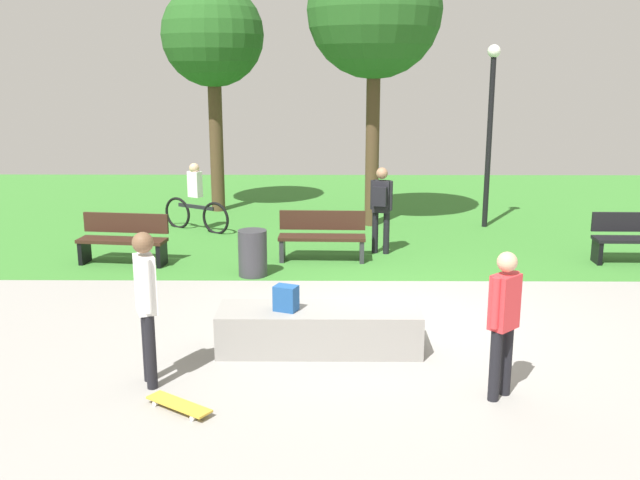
# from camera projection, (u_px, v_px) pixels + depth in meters

# --- Properties ---
(ground_plane) EXTENTS (28.00, 28.00, 0.00)m
(ground_plane) POSITION_uv_depth(u_px,v_px,m) (392.00, 319.00, 10.19)
(ground_plane) COLOR gray
(grass_lawn) EXTENTS (26.60, 12.13, 0.01)m
(grass_lawn) POSITION_uv_depth(u_px,v_px,m) (364.00, 210.00, 17.90)
(grass_lawn) COLOR #387A2D
(grass_lawn) RESTS_ON ground_plane
(concrete_ledge) EXTENTS (2.56, 0.77, 0.55)m
(concrete_ledge) POSITION_uv_depth(u_px,v_px,m) (319.00, 329.00, 9.03)
(concrete_ledge) COLOR gray
(concrete_ledge) RESTS_ON ground_plane
(backpack_on_ledge) EXTENTS (0.33, 0.29, 0.32)m
(backpack_on_ledge) POSITION_uv_depth(u_px,v_px,m) (286.00, 298.00, 8.88)
(backpack_on_ledge) COLOR #1E4C8C
(backpack_on_ledge) RESTS_ON concrete_ledge
(skater_performing_trick) EXTENTS (0.37, 0.36, 1.64)m
(skater_performing_trick) POSITION_uv_depth(u_px,v_px,m) (504.00, 314.00, 7.57)
(skater_performing_trick) COLOR black
(skater_performing_trick) RESTS_ON ground_plane
(skater_watching) EXTENTS (0.31, 0.40, 1.77)m
(skater_watching) POSITION_uv_depth(u_px,v_px,m) (146.00, 296.00, 7.86)
(skater_watching) COLOR black
(skater_watching) RESTS_ON ground_plane
(skateboard_by_ledge) EXTENTS (0.77, 0.62, 0.08)m
(skateboard_by_ledge) POSITION_uv_depth(u_px,v_px,m) (179.00, 405.00, 7.48)
(skateboard_by_ledge) COLOR gold
(skateboard_by_ledge) RESTS_ON ground_plane
(park_bench_near_path) EXTENTS (1.65, 0.66, 0.91)m
(park_bench_near_path) POSITION_uv_depth(u_px,v_px,m) (124.00, 238.00, 12.98)
(park_bench_near_path) COLOR #331E14
(park_bench_near_path) RESTS_ON ground_plane
(park_bench_center_lawn) EXTENTS (1.61, 0.50, 0.91)m
(park_bench_center_lawn) POSITION_uv_depth(u_px,v_px,m) (638.00, 237.00, 13.05)
(park_bench_center_lawn) COLOR black
(park_bench_center_lawn) RESTS_ON ground_plane
(park_bench_by_oak) EXTENTS (1.61, 0.52, 0.91)m
(park_bench_by_oak) POSITION_uv_depth(u_px,v_px,m) (322.00, 235.00, 13.20)
(park_bench_by_oak) COLOR #331E14
(park_bench_by_oak) RESTS_ON ground_plane
(tree_slender_maple) EXTENTS (2.44, 2.44, 5.46)m
(tree_slender_maple) POSITION_uv_depth(u_px,v_px,m) (213.00, 38.00, 16.93)
(tree_slender_maple) COLOR #4C3823
(tree_slender_maple) RESTS_ON grass_lawn
(tree_leaning_ash) EXTENTS (2.90, 2.90, 6.14)m
(tree_leaning_ash) POSITION_uv_depth(u_px,v_px,m) (375.00, 12.00, 15.17)
(tree_leaning_ash) COLOR #4C3823
(tree_leaning_ash) RESTS_ON grass_lawn
(lamp_post) EXTENTS (0.28, 0.28, 3.98)m
(lamp_post) POSITION_uv_depth(u_px,v_px,m) (490.00, 118.00, 15.53)
(lamp_post) COLOR black
(lamp_post) RESTS_ON ground_plane
(trash_bin) EXTENTS (0.49, 0.49, 0.80)m
(trash_bin) POSITION_uv_depth(u_px,v_px,m) (253.00, 253.00, 12.23)
(trash_bin) COLOR #333338
(trash_bin) RESTS_ON ground_plane
(pedestrian_with_backpack) EXTENTS (0.42, 0.41, 1.67)m
(pedestrian_with_backpack) POSITION_uv_depth(u_px,v_px,m) (381.00, 203.00, 13.54)
(pedestrian_with_backpack) COLOR black
(pedestrian_with_backpack) RESTS_ON ground_plane
(cyclist_on_bicycle) EXTENTS (1.59, 1.00, 1.52)m
(cyclist_on_bicycle) POSITION_uv_depth(u_px,v_px,m) (196.00, 202.00, 15.59)
(cyclist_on_bicycle) COLOR black
(cyclist_on_bicycle) RESTS_ON ground_plane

